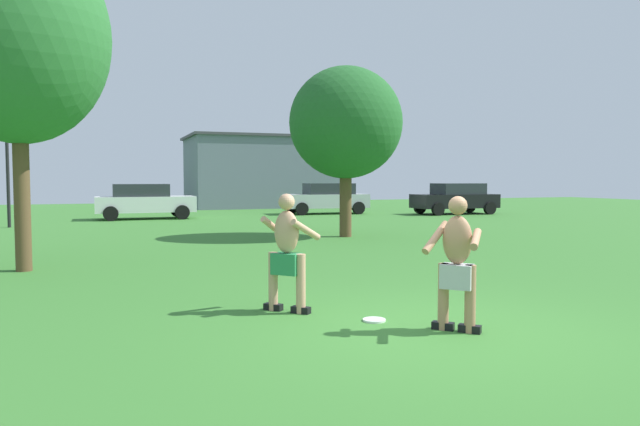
{
  "coord_description": "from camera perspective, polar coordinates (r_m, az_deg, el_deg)",
  "views": [
    {
      "loc": [
        -3.74,
        -6.04,
        1.81
      ],
      "look_at": [
        -0.6,
        2.4,
        1.29
      ],
      "focal_mm": 33.04,
      "sensor_mm": 36.0,
      "label": 1
    }
  ],
  "objects": [
    {
      "name": "tree_right_field",
      "position": [
        13.17,
        -27.26,
        14.96
      ],
      "size": [
        3.45,
        3.45,
        6.65
      ],
      "color": "brown",
      "rests_on": "ground_plane"
    },
    {
      "name": "player_in_gray",
      "position": [
        7.16,
        13.12,
        -4.54
      ],
      "size": [
        0.78,
        0.74,
        1.61
      ],
      "color": "black",
      "rests_on": "ground_plane"
    },
    {
      "name": "lamp_post",
      "position": [
        24.77,
        -28.07,
        6.17
      ],
      "size": [
        0.6,
        0.24,
        5.16
      ],
      "color": "black",
      "rests_on": "ground_plane"
    },
    {
      "name": "car_white_near_post",
      "position": [
        27.66,
        -16.65,
        1.15
      ],
      "size": [
        4.3,
        2.03,
        1.58
      ],
      "color": "white",
      "rests_on": "ground_plane"
    },
    {
      "name": "ground_plane",
      "position": [
        7.33,
        11.19,
        -11.05
      ],
      "size": [
        80.0,
        80.0,
        0.0
      ],
      "primitive_type": "plane",
      "color": "#38752D"
    },
    {
      "name": "outbuilding_behind_lot",
      "position": [
        38.62,
        -5.85,
        4.0
      ],
      "size": [
        9.32,
        6.57,
        4.53
      ],
      "color": "slate",
      "rests_on": "ground_plane"
    },
    {
      "name": "car_silver_mid_lot",
      "position": [
        30.46,
        0.6,
        1.48
      ],
      "size": [
        4.38,
        2.2,
        1.58
      ],
      "color": "silver",
      "rests_on": "ground_plane"
    },
    {
      "name": "player_near",
      "position": [
        8.02,
        -3.22,
        -3.6
      ],
      "size": [
        0.83,
        0.7,
        1.61
      ],
      "color": "black",
      "rests_on": "ground_plane"
    },
    {
      "name": "tree_behind_players",
      "position": [
        18.47,
        2.51,
        8.68
      ],
      "size": [
        3.51,
        3.51,
        5.29
      ],
      "color": "brown",
      "rests_on": "ground_plane"
    },
    {
      "name": "car_black_far_end",
      "position": [
        31.04,
        12.99,
        1.42
      ],
      "size": [
        4.33,
        2.08,
        1.58
      ],
      "color": "black",
      "rests_on": "ground_plane"
    },
    {
      "name": "frisbee",
      "position": [
        7.66,
        5.27,
        -10.28
      ],
      "size": [
        0.29,
        0.29,
        0.03
      ],
      "primitive_type": "cylinder",
      "color": "white",
      "rests_on": "ground_plane"
    }
  ]
}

